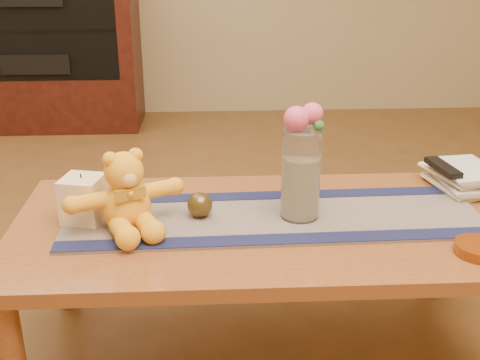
{
  "coord_description": "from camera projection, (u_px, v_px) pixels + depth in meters",
  "views": [
    {
      "loc": [
        -0.13,
        -1.55,
        1.22
      ],
      "look_at": [
        -0.05,
        0.0,
        0.58
      ],
      "focal_mm": 45.2,
      "sensor_mm": 36.0,
      "label": 1
    }
  ],
  "objects": [
    {
      "name": "floor",
      "position": [
        256.0,
        350.0,
        1.9
      ],
      "size": [
        5.5,
        5.5,
        0.0
      ],
      "primitive_type": "plane",
      "color": "brown",
      "rests_on": "ground"
    },
    {
      "name": "coffee_table_top",
      "position": [
        257.0,
        228.0,
        1.74
      ],
      "size": [
        1.4,
        0.7,
        0.04
      ],
      "primitive_type": "cube",
      "color": "brown",
      "rests_on": "floor"
    },
    {
      "name": "table_leg_bl",
      "position": [
        63.0,
        253.0,
        2.06
      ],
      "size": [
        0.07,
        0.07,
        0.41
      ],
      "primitive_type": "cylinder",
      "color": "brown",
      "rests_on": "floor"
    },
    {
      "name": "table_leg_br",
      "position": [
        432.0,
        243.0,
        2.12
      ],
      "size": [
        0.07,
        0.07,
        0.41
      ],
      "primitive_type": "cylinder",
      "color": "brown",
      "rests_on": "floor"
    },
    {
      "name": "persian_runner",
      "position": [
        274.0,
        217.0,
        1.75
      ],
      "size": [
        1.21,
        0.38,
        0.01
      ],
      "primitive_type": "cube",
      "rotation": [
        0.0,
        0.0,
        0.02
      ],
      "color": "#1B1843",
      "rests_on": "coffee_table_top"
    },
    {
      "name": "runner_border_near",
      "position": [
        281.0,
        239.0,
        1.61
      ],
      "size": [
        1.2,
        0.09,
        0.0
      ],
      "primitive_type": "cube",
      "rotation": [
        0.0,
        0.0,
        0.02
      ],
      "color": "#15193F",
      "rests_on": "persian_runner"
    },
    {
      "name": "runner_border_far",
      "position": [
        268.0,
        195.0,
        1.88
      ],
      "size": [
        1.2,
        0.09,
        0.0
      ],
      "primitive_type": "cube",
      "rotation": [
        0.0,
        0.0,
        0.02
      ],
      "color": "#15193F",
      "rests_on": "persian_runner"
    },
    {
      "name": "teddy_bear",
      "position": [
        125.0,
        191.0,
        1.65
      ],
      "size": [
        0.39,
        0.36,
        0.21
      ],
      "primitive_type": null,
      "rotation": [
        0.0,
        0.0,
        0.41
      ],
      "color": "#FFAE20",
      "rests_on": "persian_runner"
    },
    {
      "name": "pillar_candle",
      "position": [
        83.0,
        199.0,
        1.7
      ],
      "size": [
        0.13,
        0.13,
        0.13
      ],
      "primitive_type": "cube",
      "rotation": [
        0.0,
        0.0,
        -0.23
      ],
      "color": "#FFE3BB",
      "rests_on": "persian_runner"
    },
    {
      "name": "candle_wick",
      "position": [
        81.0,
        176.0,
        1.67
      ],
      "size": [
        0.0,
        0.0,
        0.01
      ],
      "primitive_type": "cylinder",
      "rotation": [
        0.0,
        0.0,
        -0.23
      ],
      "color": "black",
      "rests_on": "pillar_candle"
    },
    {
      "name": "glass_vase",
      "position": [
        301.0,
        174.0,
        1.7
      ],
      "size": [
        0.11,
        0.11,
        0.26
      ],
      "primitive_type": "cylinder",
      "color": "silver",
      "rests_on": "persian_runner"
    },
    {
      "name": "potpourri_fill",
      "position": [
        300.0,
        187.0,
        1.71
      ],
      "size": [
        0.09,
        0.09,
        0.18
      ],
      "primitive_type": "cylinder",
      "color": "beige",
      "rests_on": "glass_vase"
    },
    {
      "name": "rose_left",
      "position": [
        296.0,
        119.0,
        1.62
      ],
      "size": [
        0.07,
        0.07,
        0.07
      ],
      "primitive_type": "sphere",
      "color": "#DE4E78",
      "rests_on": "glass_vase"
    },
    {
      "name": "rose_right",
      "position": [
        312.0,
        113.0,
        1.63
      ],
      "size": [
        0.06,
        0.06,
        0.06
      ],
      "primitive_type": "sphere",
      "color": "#DE4E78",
      "rests_on": "glass_vase"
    },
    {
      "name": "blue_flower_back",
      "position": [
        305.0,
        116.0,
        1.67
      ],
      "size": [
        0.04,
        0.04,
        0.04
      ],
      "primitive_type": "sphere",
      "color": "#4B4AA1",
      "rests_on": "glass_vase"
    },
    {
      "name": "blue_flower_side",
      "position": [
        291.0,
        121.0,
        1.66
      ],
      "size": [
        0.04,
        0.04,
        0.04
      ],
      "primitive_type": "sphere",
      "color": "#4B4AA1",
      "rests_on": "glass_vase"
    },
    {
      "name": "leaf_sprig",
      "position": [
        319.0,
        126.0,
        1.62
      ],
      "size": [
        0.03,
        0.03,
        0.03
      ],
      "primitive_type": "sphere",
      "color": "#33662D",
      "rests_on": "glass_vase"
    },
    {
      "name": "bronze_ball",
      "position": [
        200.0,
        205.0,
        1.73
      ],
      "size": [
        0.08,
        0.08,
        0.07
      ],
      "primitive_type": "sphere",
      "rotation": [
        0.0,
        0.0,
        0.17
      ],
      "color": "#4F3E1A",
      "rests_on": "persian_runner"
    },
    {
      "name": "book_bottom",
      "position": [
        438.0,
        188.0,
        1.93
      ],
      "size": [
        0.21,
        0.25,
        0.02
      ],
      "primitive_type": "imported",
      "rotation": [
        0.0,
        0.0,
        0.22
      ],
      "color": "#FAEAC1",
      "rests_on": "coffee_table_top"
    },
    {
      "name": "book_lower",
      "position": [
        441.0,
        183.0,
        1.92
      ],
      "size": [
        0.18,
        0.24,
        0.02
      ],
      "primitive_type": "imported",
      "rotation": [
        0.0,
        0.0,
        0.08
      ],
      "color": "#FAEAC1",
      "rests_on": "book_bottom"
    },
    {
      "name": "book_upper",
      "position": [
        438.0,
        177.0,
        1.92
      ],
      "size": [
        0.22,
        0.26,
        0.02
      ],
      "primitive_type": "imported",
      "rotation": [
        0.0,
        0.0,
        0.27
      ],
      "color": "#FAEAC1",
      "rests_on": "book_lower"
    },
    {
      "name": "book_top",
      "position": [
        442.0,
        172.0,
        1.91
      ],
      "size": [
        0.19,
        0.24,
        0.02
      ],
      "primitive_type": "imported",
      "rotation": [
        0.0,
        0.0,
        0.12
      ],
      "color": "#FAEAC1",
      "rests_on": "book_upper"
    },
    {
      "name": "tv_remote",
      "position": [
        443.0,
        167.0,
        1.89
      ],
      "size": [
        0.07,
        0.17,
        0.02
      ],
      "primitive_type": "cube",
      "rotation": [
        0.0,
        0.0,
        0.17
      ],
      "color": "black",
      "rests_on": "book_top"
    },
    {
      "name": "amber_dish",
      "position": [
        479.0,
        249.0,
        1.55
      ],
      "size": [
        0.15,
        0.15,
        0.03
      ],
      "primitive_type": "cylinder",
      "rotation": [
        0.0,
        0.0,
        0.24
      ],
      "color": "#BF5914",
      "rests_on": "coffee_table_top"
    },
    {
      "name": "media_cabinet",
      "position": [
        44.0,
        43.0,
        3.92
      ],
      "size": [
        1.2,
        0.5,
        1.1
      ],
      "primitive_type": "cube",
      "color": "black",
      "rests_on": "floor"
    },
    {
      "name": "cabinet_cavity",
      "position": [
        32.0,
        31.0,
        3.67
      ],
      "size": [
        1.02,
        0.03,
        0.61
      ],
      "primitive_type": "cube",
      "color": "black",
      "rests_on": "media_cabinet"
    },
    {
      "name": "cabinet_shelf",
      "position": [
        36.0,
        29.0,
        3.74
      ],
      "size": [
        1.02,
        0.2,
        0.02
      ],
      "primitive_type": "cube",
      "color": "black",
      "rests_on": "media_cabinet"
    },
    {
      "name": "stereo_lower",
      "position": [
        41.0,
        61.0,
        3.84
      ],
      "size": [
        0.42,
        0.28,
        0.12
      ],
      "primitive_type": "cube",
      "color": "black",
      "rests_on": "media_cabinet"
    }
  ]
}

